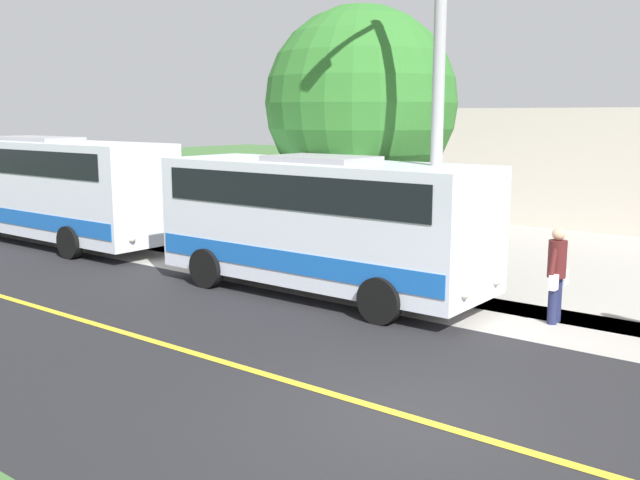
{
  "coord_description": "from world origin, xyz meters",
  "views": [
    {
      "loc": [
        7.64,
        4.53,
        3.89
      ],
      "look_at": [
        -3.5,
        -4.15,
        1.4
      ],
      "focal_mm": 40.38,
      "sensor_mm": 36.0,
      "label": 1
    }
  ],
  "objects_px": {
    "street_light_pole": "(436,71)",
    "shuttle_bus_front": "(321,219)",
    "pedestrian_waiting": "(557,272)",
    "transit_bus_rear": "(39,184)",
    "tree_curbside": "(361,104)"
  },
  "relations": [
    {
      "from": "street_light_pole",
      "to": "shuttle_bus_front",
      "type": "bearing_deg",
      "value": -81.69
    },
    {
      "from": "pedestrian_waiting",
      "to": "street_light_pole",
      "type": "bearing_deg",
      "value": -78.33
    },
    {
      "from": "shuttle_bus_front",
      "to": "transit_bus_rear",
      "type": "height_order",
      "value": "transit_bus_rear"
    },
    {
      "from": "transit_bus_rear",
      "to": "street_light_pole",
      "type": "height_order",
      "value": "street_light_pole"
    },
    {
      "from": "pedestrian_waiting",
      "to": "transit_bus_rear",
      "type": "bearing_deg",
      "value": -86.67
    },
    {
      "from": "transit_bus_rear",
      "to": "tree_curbside",
      "type": "relative_size",
      "value": 1.62
    },
    {
      "from": "street_light_pole",
      "to": "tree_curbside",
      "type": "height_order",
      "value": "street_light_pole"
    },
    {
      "from": "shuttle_bus_front",
      "to": "pedestrian_waiting",
      "type": "height_order",
      "value": "shuttle_bus_front"
    },
    {
      "from": "street_light_pole",
      "to": "pedestrian_waiting",
      "type": "bearing_deg",
      "value": 101.67
    },
    {
      "from": "street_light_pole",
      "to": "tree_curbside",
      "type": "relative_size",
      "value": 1.31
    },
    {
      "from": "transit_bus_rear",
      "to": "pedestrian_waiting",
      "type": "distance_m",
      "value": 15.85
    },
    {
      "from": "tree_curbside",
      "to": "transit_bus_rear",
      "type": "bearing_deg",
      "value": -73.5
    },
    {
      "from": "shuttle_bus_front",
      "to": "street_light_pole",
      "type": "xyz_separation_m",
      "value": [
        -0.37,
        2.5,
        3.04
      ]
    },
    {
      "from": "street_light_pole",
      "to": "tree_curbside",
      "type": "distance_m",
      "value": 4.33
    },
    {
      "from": "shuttle_bus_front",
      "to": "tree_curbside",
      "type": "relative_size",
      "value": 1.17
    }
  ]
}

